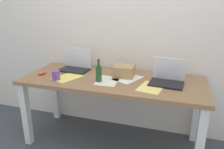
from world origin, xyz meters
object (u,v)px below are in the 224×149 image
(beer_bottle, at_px, (99,73))
(desk, at_px, (112,88))
(computer_mouse, at_px, (42,73))
(coffee_mug, at_px, (56,75))
(laptop_right, at_px, (167,78))
(laptop_left, at_px, (75,65))
(cardboard_box, at_px, (124,71))

(beer_bottle, bearing_deg, desk, 47.07)
(computer_mouse, relative_size, coffee_mug, 1.05)
(desk, xyz_separation_m, laptop_right, (0.55, 0.04, 0.15))
(desk, xyz_separation_m, beer_bottle, (-0.10, -0.11, 0.19))
(beer_bottle, bearing_deg, laptop_left, 144.03)
(desk, height_order, laptop_right, laptop_right)
(cardboard_box, height_order, coffee_mug, cardboard_box)
(beer_bottle, bearing_deg, cardboard_box, 48.53)
(desk, distance_m, beer_bottle, 0.24)
(laptop_right, bearing_deg, desk, -175.54)
(laptop_right, bearing_deg, beer_bottle, -166.77)
(laptop_left, relative_size, coffee_mug, 3.68)
(laptop_right, height_order, computer_mouse, laptop_right)
(computer_mouse, bearing_deg, laptop_left, 62.41)
(desk, distance_m, computer_mouse, 0.79)
(cardboard_box, bearing_deg, coffee_mug, -154.78)
(laptop_right, bearing_deg, coffee_mug, -168.19)
(desk, xyz_separation_m, cardboard_box, (0.10, 0.12, 0.16))
(cardboard_box, bearing_deg, laptop_left, 173.97)
(computer_mouse, relative_size, cardboard_box, 0.48)
(laptop_left, xyz_separation_m, cardboard_box, (0.60, -0.06, 0.00))
(beer_bottle, distance_m, cardboard_box, 0.30)
(laptop_right, distance_m, beer_bottle, 0.67)
(beer_bottle, relative_size, computer_mouse, 2.30)
(desk, xyz_separation_m, laptop_left, (-0.50, 0.18, 0.15))
(computer_mouse, bearing_deg, laptop_right, 24.76)
(desk, relative_size, computer_mouse, 18.78)
(cardboard_box, distance_m, coffee_mug, 0.71)
(beer_bottle, bearing_deg, computer_mouse, 177.48)
(desk, height_order, laptop_left, laptop_left)
(computer_mouse, height_order, cardboard_box, cardboard_box)
(laptop_right, height_order, coffee_mug, laptop_right)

